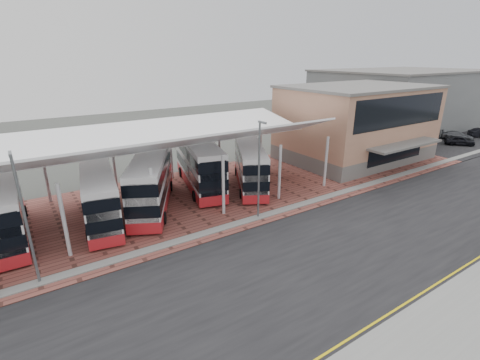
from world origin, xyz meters
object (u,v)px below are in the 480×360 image
at_px(terminal, 357,123).
at_px(bus_2, 99,196).
at_px(bus_5, 250,166).
at_px(bus_4, 199,164).
at_px(carpark_car_a, 460,141).
at_px(bus_1, 3,210).
at_px(carpark_car_b, 458,136).
at_px(bus_3, 151,182).

height_order(terminal, bus_2, terminal).
height_order(terminal, bus_5, terminal).
bearing_deg(bus_4, carpark_car_a, 6.20).
xyz_separation_m(terminal, bus_1, (-38.36, -0.29, -2.43)).
relative_size(terminal, bus_2, 1.75).
bearing_deg(terminal, carpark_car_a, -13.19).
xyz_separation_m(bus_1, bus_4, (16.62, 1.73, 0.19)).
distance_m(terminal, bus_5, 17.58).
bearing_deg(bus_5, carpark_car_b, 26.98).
bearing_deg(bus_3, carpark_car_b, 24.83).
distance_m(bus_2, carpark_car_b, 53.69).
xyz_separation_m(bus_2, carpark_car_a, (50.39, -3.20, -1.40)).
distance_m(bus_1, carpark_car_a, 56.99).
bearing_deg(bus_5, bus_4, 177.54).
bearing_deg(carpark_car_a, carpark_car_b, -11.41).
distance_m(bus_4, bus_5, 5.13).
height_order(bus_5, carpark_car_a, bus_5).
relative_size(bus_2, bus_3, 0.94).
bearing_deg(bus_5, carpark_car_a, 23.80).
bearing_deg(bus_2, carpark_car_a, 5.45).
xyz_separation_m(bus_3, bus_4, (5.75, 2.20, 0.07)).
bearing_deg(bus_1, bus_3, -1.57).
relative_size(bus_1, bus_5, 1.04).
xyz_separation_m(terminal, bus_3, (-27.49, -0.75, -2.31)).
bearing_deg(bus_4, bus_3, -144.73).
relative_size(bus_5, carpark_car_a, 2.56).
bearing_deg(carpark_car_a, bus_5, 133.49).
relative_size(terminal, bus_4, 1.55).
xyz_separation_m(bus_4, carpark_car_a, (40.22, -5.77, -1.66)).
distance_m(bus_1, bus_3, 10.88).
bearing_deg(carpark_car_b, bus_3, 152.02).
bearing_deg(bus_2, bus_5, 8.76).
relative_size(terminal, bus_3, 1.65).
xyz_separation_m(bus_2, carpark_car_b, (53.65, -1.30, -1.42)).
distance_m(bus_5, carpark_car_a, 36.00).
height_order(bus_1, bus_2, bus_1).
xyz_separation_m(terminal, bus_4, (-21.74, 1.44, -2.24)).
bearing_deg(bus_2, carpark_car_b, 7.69).
bearing_deg(bus_5, bus_3, -153.83).
relative_size(terminal, bus_1, 1.73).
xyz_separation_m(bus_1, carpark_car_a, (56.83, -4.04, -1.47)).
distance_m(terminal, carpark_car_a, 19.37).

